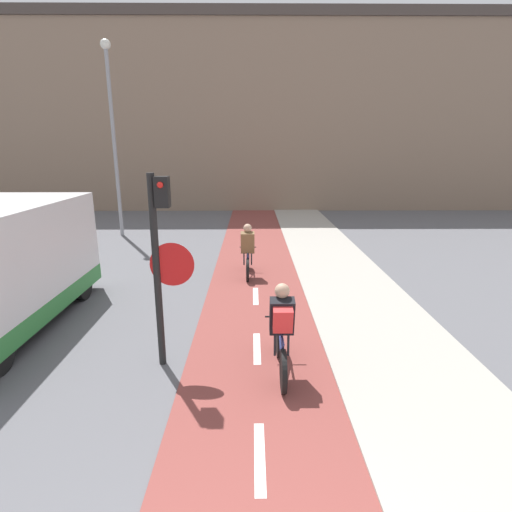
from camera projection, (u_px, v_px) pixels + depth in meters
building_row_background at (253, 117)px, 23.16m from camera, size 60.00×5.20×10.14m
traffic_light_pole at (161, 251)px, 5.92m from camera, size 0.67×0.25×3.00m
street_lamp_far at (112, 121)px, 14.70m from camera, size 0.36×0.36×7.06m
cyclist_near at (282, 332)px, 5.93m from camera, size 0.46×1.62×1.45m
cyclist_far at (248, 252)px, 10.62m from camera, size 0.46×1.55×1.43m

